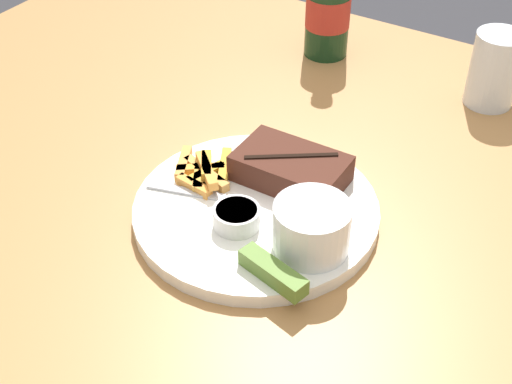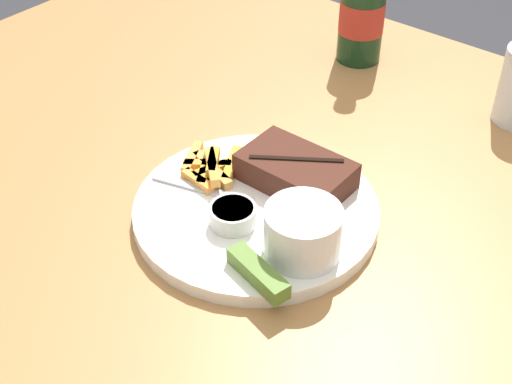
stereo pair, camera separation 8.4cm
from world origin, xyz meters
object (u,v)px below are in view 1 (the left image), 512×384
Objects in this scene: dipping_sauce_cup at (235,215)px; drinking_glass at (494,69)px; fork_utensil at (194,193)px; beer_bottle at (328,9)px; steak_portion at (291,168)px; pickle_spear at (273,272)px; dinner_plate at (256,211)px; coleslaw_cup at (312,225)px.

drinking_glass is (0.16, 0.45, 0.02)m from dipping_sauce_cup.
beer_bottle is at bearing 79.48° from fork_utensil.
fork_utensil is (-0.09, -0.09, -0.02)m from steak_portion.
pickle_spear is (0.07, -0.16, -0.01)m from steak_portion.
beer_bottle is (-0.12, 0.45, 0.05)m from dipping_sauce_cup.
dipping_sauce_cup is at bearing -97.23° from steak_portion.
steak_portion is 0.37m from drinking_glass.
dipping_sauce_cup is at bearing -109.78° from drinking_glass.
dipping_sauce_cup is 0.49× the size of drinking_glass.
dipping_sauce_cup is 0.47m from beer_bottle.
drinking_glass reaches higher than fork_utensil.
steak_portion is 1.03× the size of fork_utensil.
dipping_sauce_cup is 0.08m from fork_utensil.
drinking_glass reaches higher than dinner_plate.
coleslaw_cup reaches higher than fork_utensil.
drinking_glass is at bearing 44.94° from fork_utensil.
dipping_sauce_cup reaches higher than fork_utensil.
dipping_sauce_cup is (-0.01, -0.11, -0.00)m from steak_portion.
fork_utensil is 0.60× the size of beer_bottle.
fork_utensil is at bearing 154.93° from pickle_spear.
dinner_plate is at bearing -0.00° from fork_utensil.
beer_bottle is at bearing 115.43° from coleslaw_cup.
steak_portion is 1.23× the size of drinking_glass.
coleslaw_cup is 1.58× the size of dipping_sauce_cup.
coleslaw_cup is (0.09, -0.03, 0.04)m from dinner_plate.
steak_portion is at bearing 80.65° from dinner_plate.
drinking_glass is at bearing 81.12° from pickle_spear.
beer_bottle is at bearing 178.21° from drinking_glass.
coleslaw_cup is 0.10m from dipping_sauce_cup.
steak_portion is 0.17m from pickle_spear.
dipping_sauce_cup reaches higher than dinner_plate.
drinking_glass reaches higher than coleslaw_cup.
steak_portion is 0.37m from beer_bottle.
pickle_spear is 0.40× the size of beer_bottle.
coleslaw_cup is 0.17m from fork_utensil.
steak_portion is 0.62× the size of beer_bottle.
pickle_spear is at bearing -98.88° from drinking_glass.
pickle_spear is 0.79× the size of drinking_glass.
fork_utensil is (-0.07, -0.02, 0.01)m from dinner_plate.
steak_portion is at bearing 82.77° from dipping_sauce_cup.
dinner_plate is 0.44m from beer_bottle.
pickle_spear reaches higher than dinner_plate.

